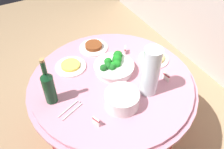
% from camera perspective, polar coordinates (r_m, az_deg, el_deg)
% --- Properties ---
extents(ground_plane, '(6.00, 6.00, 0.00)m').
position_cam_1_polar(ground_plane, '(2.23, -0.00, -14.75)').
color(ground_plane, '#9E7F5B').
extents(buffet_table, '(1.16, 1.16, 0.74)m').
position_cam_1_polar(buffet_table, '(1.92, -0.00, -8.93)').
color(buffet_table, maroon).
rests_on(buffet_table, ground_plane).
extents(broccoli_bowl, '(0.28, 0.28, 0.12)m').
position_cam_1_polar(broccoli_bowl, '(1.68, 0.46, 1.94)').
color(broccoli_bowl, white).
rests_on(broccoli_bowl, buffet_table).
extents(plate_stack, '(0.21, 0.21, 0.10)m').
position_cam_1_polar(plate_stack, '(1.47, 2.36, -5.89)').
color(plate_stack, white).
rests_on(plate_stack, buffet_table).
extents(wine_bottle, '(0.07, 0.07, 0.34)m').
position_cam_1_polar(wine_bottle, '(1.48, -14.73, -2.66)').
color(wine_bottle, '#133C1F').
rests_on(wine_bottle, buffet_table).
extents(decorative_fruit_vase, '(0.11, 0.11, 0.34)m').
position_cam_1_polar(decorative_fruit_vase, '(1.49, 8.99, 0.04)').
color(decorative_fruit_vase, silver).
rests_on(decorative_fruit_vase, buffet_table).
extents(serving_tongs, '(0.10, 0.16, 0.01)m').
position_cam_1_polar(serving_tongs, '(1.50, -9.58, -8.11)').
color(serving_tongs, silver).
rests_on(serving_tongs, buffet_table).
extents(food_plate_fried_egg, '(0.22, 0.22, 0.03)m').
position_cam_1_polar(food_plate_fried_egg, '(1.76, -9.73, 1.98)').
color(food_plate_fried_egg, white).
rests_on(food_plate_fried_egg, buffet_table).
extents(food_plate_stir_fry, '(0.22, 0.22, 0.04)m').
position_cam_1_polar(food_plate_stir_fry, '(1.91, -4.35, 6.55)').
color(food_plate_stir_fry, white).
rests_on(food_plate_stir_fry, buffet_table).
extents(food_plate_noodles, '(0.22, 0.22, 0.04)m').
position_cam_1_polar(food_plate_noodles, '(1.82, 9.79, 3.86)').
color(food_plate_noodles, white).
rests_on(food_plate_noodles, buffet_table).
extents(label_placard_front, '(0.05, 0.03, 0.05)m').
position_cam_1_polar(label_placard_front, '(1.85, 3.11, 5.86)').
color(label_placard_front, white).
rests_on(label_placard_front, buffet_table).
extents(label_placard_mid, '(0.05, 0.02, 0.05)m').
position_cam_1_polar(label_placard_mid, '(1.67, 12.66, -0.50)').
color(label_placard_mid, white).
rests_on(label_placard_mid, buffet_table).
extents(label_placard_rear, '(0.05, 0.03, 0.05)m').
position_cam_1_polar(label_placard_rear, '(1.39, -3.78, -10.92)').
color(label_placard_rear, white).
rests_on(label_placard_rear, buffet_table).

